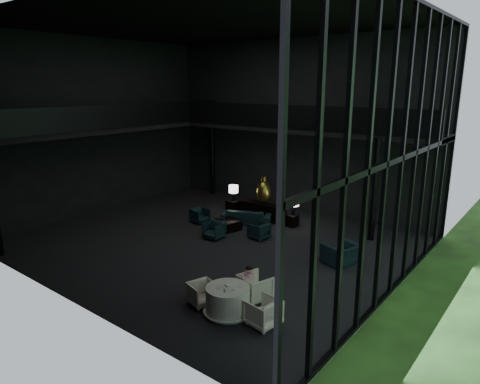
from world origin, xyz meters
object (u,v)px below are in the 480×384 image
Objects in this scene: window_armchair at (341,250)px; dining_table at (228,302)px; dining_chair_north at (255,285)px; lounge_armchair_west at (200,216)px; lounge_armchair_east at (259,231)px; child at (249,276)px; table_lamp_left at (233,190)px; lounge_armchair_south at (214,230)px; sofa at (246,214)px; bronze_urn at (264,192)px; coffee_table at (227,225)px; console at (262,211)px; table_lamp_right at (294,203)px; side_table_left at (233,207)px; side_table_right at (292,221)px; dining_chair_west at (202,294)px; dining_chair_east at (263,311)px.

window_armchair is 4.96m from dining_table.
lounge_armchair_west is at bearing -17.71° from dining_chair_north.
child reaches higher than lounge_armchair_east.
table_lamp_left is 3.62m from lounge_armchair_south.
child is at bearing 104.33° from sofa.
coffee_table is at bearing -97.77° from bronze_urn.
table_lamp_right is at bearing 2.20° from console.
bronze_urn is 1.33× the size of coffee_table.
console is 3.14× the size of table_lamp_left.
table_lamp_right is 0.66× the size of window_armchair.
console reaches higher than side_table_left.
dining_table reaches higher than side_table_right.
window_armchair is (5.17, -1.51, 0.06)m from sofa.
dining_chair_west is (1.59, -7.43, -0.71)m from table_lamp_right.
table_lamp_left is at bearing 122.65° from coffee_table.
side_table_right is (1.60, -0.05, -0.12)m from console.
lounge_armchair_west is (-1.87, -2.21, -0.95)m from bronze_urn.
dining_chair_north reaches higher than lounge_armchair_west.
coffee_table is (-0.26, 1.14, -0.14)m from lounge_armchair_south.
bronze_urn reaches higher than lounge_armchair_south.
coffee_table is at bearing -131.22° from table_lamp_right.
dining_table is at bearing -51.99° from side_table_left.
console is 0.96m from sofa.
sofa is at bearing -101.35° from console.
side_table_right is at bearing -145.12° from dining_chair_east.
lounge_armchair_west is 0.47× the size of dining_table.
dining_table reaches higher than lounge_armchair_west.
dining_chair_north is (4.35, -5.30, -0.00)m from sofa.
bronze_urn is 8.95m from dining_chair_east.
side_table_left is at bearing 122.71° from coffee_table.
console is 1.73m from table_lamp_right.
coffee_table is (1.30, -2.03, -0.94)m from table_lamp_left.
window_armchair reaches higher than dining_table.
side_table_right is 0.79× the size of dining_chair_west.
window_armchair is 0.84× the size of dining_table.
window_armchair is (3.38, -2.51, -0.55)m from table_lamp_right.
window_armchair is (6.58, -2.36, 0.18)m from side_table_left.
bronze_urn is at bearing 6.20° from side_table_left.
table_lamp_left is 1.16× the size of dining_chair_west.
side_table_left is 0.28× the size of sofa.
lounge_armchair_east is (-0.24, -2.21, -0.71)m from table_lamp_right.
dining_chair_west reaches higher than side_table_left.
coffee_table is (-1.90, -2.17, -0.83)m from table_lamp_right.
side_table_left is 0.83× the size of table_lamp_right.
side_table_right is 2.00m from sofa.
dining_chair_west is at bearing -54.57° from lounge_armchair_south.
dining_chair_north is at bearing -126.16° from child.
dining_chair_east is (3.75, -5.06, 0.07)m from lounge_armchair_east.
side_table_right is at bearing -4.88° from bronze_urn.
child is at bearing -40.02° from lounge_armchair_south.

